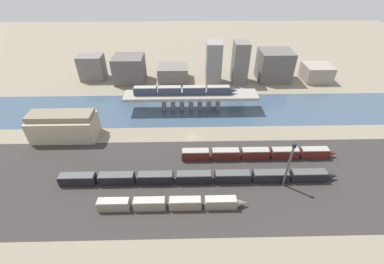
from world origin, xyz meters
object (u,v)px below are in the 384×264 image
(train_yard_mid, at_px, (199,177))
(train_yard_far, at_px, (258,154))
(warehouse_building, at_px, (64,126))
(train_yard_near, at_px, (171,203))
(signal_tower, at_px, (288,165))
(train_on_bridge, at_px, (185,90))

(train_yard_mid, xyz_separation_m, train_yard_far, (22.21, 11.18, 0.13))
(train_yard_far, xyz_separation_m, warehouse_building, (-74.75, 14.53, 3.36))
(train_yard_mid, height_order, warehouse_building, warehouse_building)
(warehouse_building, bearing_deg, train_yard_far, -11.00)
(train_yard_near, height_order, signal_tower, signal_tower)
(train_on_bridge, relative_size, warehouse_building, 1.88)
(train_yard_near, bearing_deg, train_on_bridge, 85.92)
(warehouse_building, height_order, signal_tower, signal_tower)
(train_yard_near, distance_m, train_yard_far, 37.46)
(train_yard_near, xyz_separation_m, train_yard_far, (30.70, 21.47, 0.24))
(train_yard_mid, xyz_separation_m, warehouse_building, (-52.54, 25.71, 3.49))
(warehouse_building, bearing_deg, train_on_bridge, 23.11)
(train_yard_mid, bearing_deg, warehouse_building, 153.93)
(train_on_bridge, bearing_deg, train_yard_near, -94.08)
(train_on_bridge, xyz_separation_m, train_yard_near, (-4.03, -56.52, -8.39))
(train_yard_near, bearing_deg, train_yard_mid, 50.48)
(train_on_bridge, distance_m, train_yard_mid, 47.18)
(train_on_bridge, height_order, signal_tower, signal_tower)
(train_on_bridge, height_order, warehouse_building, train_on_bridge)
(train_on_bridge, xyz_separation_m, signal_tower, (31.90, -48.34, -1.42))
(train_yard_mid, bearing_deg, train_yard_far, 26.72)
(train_on_bridge, distance_m, signal_tower, 57.94)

